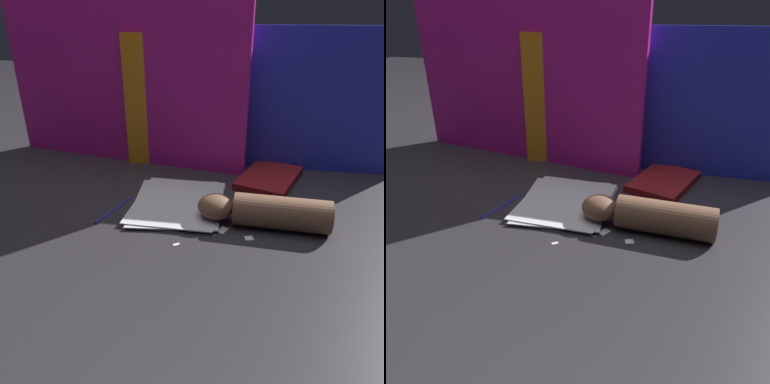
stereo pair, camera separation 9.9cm
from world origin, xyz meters
TOP-DOWN VIEW (x-y plane):
  - ground_plane at (0.00, 0.00)m, footprint 6.00×6.00m
  - backdrop_panel_left at (-0.29, 0.35)m, footprint 0.85×0.19m
  - backdrop_panel_center at (-0.00, 0.35)m, footprint 0.55×0.07m
  - backdrop_panel_right at (0.26, 0.35)m, footprint 0.74×0.03m
  - paper_stack at (-0.05, 0.03)m, footprint 0.26×0.31m
  - book_closed at (0.21, 0.23)m, footprint 0.23×0.28m
  - scissors at (0.04, -0.04)m, footprint 0.10×0.17m
  - hand_forearm at (0.19, -0.05)m, footprint 0.33×0.11m
  - paper_scrap_near at (0.15, -0.11)m, footprint 0.02×0.02m
  - paper_scrap_mid at (0.09, -0.09)m, footprint 0.03×0.04m
  - paper_scrap_far at (-0.02, -0.16)m, footprint 0.02×0.02m
  - pen at (-0.22, -0.03)m, footprint 0.05×0.15m

SIDE VIEW (x-z plane):
  - ground_plane at x=0.00m, z-range 0.00..0.00m
  - paper_scrap_near at x=0.15m, z-range 0.00..0.00m
  - paper_scrap_mid at x=0.09m, z-range 0.00..0.00m
  - paper_scrap_far at x=-0.02m, z-range 0.00..0.00m
  - pen at x=-0.22m, z-range 0.00..0.01m
  - scissors at x=0.04m, z-range 0.00..0.01m
  - paper_stack at x=-0.05m, z-range 0.00..0.01m
  - book_closed at x=0.21m, z-range 0.00..0.02m
  - hand_forearm at x=0.19m, z-range 0.00..0.08m
  - backdrop_panel_center at x=0.00m, z-range 0.00..0.43m
  - backdrop_panel_right at x=0.26m, z-range 0.00..0.45m
  - backdrop_panel_left at x=-0.29m, z-range 0.00..0.59m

